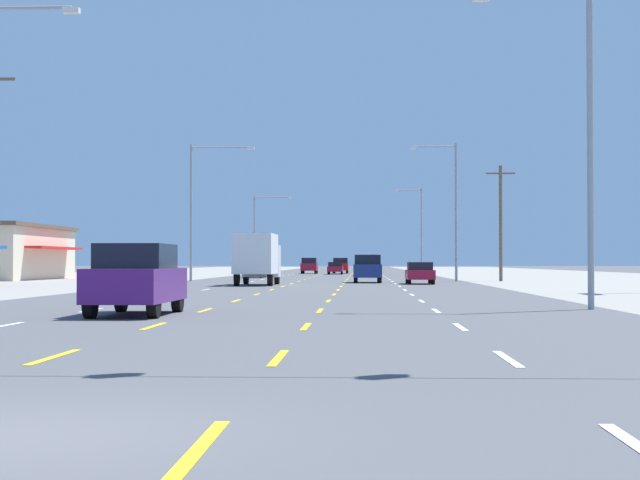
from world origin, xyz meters
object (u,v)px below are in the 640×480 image
at_px(sedan_far_left_far, 254,270).
at_px(streetlight_right_row_1, 452,203).
at_px(streetlight_left_row_2, 259,228).
at_px(suv_inner_right_midfar, 368,268).
at_px(streetlight_right_row_2, 419,225).
at_px(suv_inner_left_nearest, 136,278).
at_px(suv_inner_left_distant_a, 309,265).
at_px(suv_center_turn_distant_b, 341,265).
at_px(streetlight_left_row_1, 198,201).
at_px(streetlight_right_row_0, 579,124).
at_px(suv_inner_right_farther, 368,266).
at_px(sedan_center_turn_farthest, 335,268).
at_px(box_truck_inner_left_near, 257,256).
at_px(sedan_far_right_mid, 420,273).

distance_m(sedan_far_left_far, streetlight_right_row_1, 24.17).
relative_size(sedan_far_left_far, streetlight_left_row_2, 0.47).
relative_size(suv_inner_right_midfar, streetlight_right_row_2, 0.47).
height_order(suv_inner_left_nearest, suv_inner_left_distant_a, same).
height_order(suv_inner_right_midfar, streetlight_right_row_1, streetlight_right_row_1).
distance_m(suv_center_turn_distant_b, streetlight_left_row_1, 53.51).
distance_m(streetlight_right_row_0, streetlight_left_row_2, 92.56).
distance_m(sedan_far_left_far, suv_inner_right_farther, 20.15).
bearing_deg(streetlight_left_row_2, suv_inner_left_distant_a, 32.52).
distance_m(streetlight_left_row_1, streetlight_left_row_2, 45.26).
height_order(suv_inner_right_farther, streetlight_left_row_1, streetlight_left_row_1).
distance_m(suv_inner_left_distant_a, suv_center_turn_distant_b, 5.04).
bearing_deg(streetlight_left_row_2, streetlight_right_row_2, 0.00).
distance_m(suv_inner_right_farther, streetlight_right_row_0, 79.30).
bearing_deg(sedan_center_turn_farthest, suv_inner_left_distant_a, 116.33).
relative_size(sedan_far_left_far, streetlight_right_row_1, 0.43).
distance_m(suv_inner_left_nearest, box_truck_inner_left_near, 35.99).
relative_size(suv_inner_left_nearest, suv_inner_left_distant_a, 1.00).
distance_m(box_truck_inner_left_near, suv_center_turn_distant_b, 65.61).
xyz_separation_m(sedan_center_turn_farthest, streetlight_right_row_1, (10.03, -42.13, 5.22)).
relative_size(suv_inner_left_distant_a, streetlight_right_row_1, 0.47).
xyz_separation_m(box_truck_inner_left_near, sedan_far_right_mid, (10.51, 3.79, -1.08)).
distance_m(sedan_center_turn_farthest, streetlight_right_row_2, 11.70).
bearing_deg(box_truck_inner_left_near, suv_inner_right_farther, 81.21).
xyz_separation_m(box_truck_inner_left_near, sedan_far_left_far, (-3.36, 29.66, -1.08)).
bearing_deg(streetlight_right_row_2, streetlight_right_row_1, -90.02).
bearing_deg(streetlight_left_row_1, streetlight_right_row_2, 66.70).
relative_size(suv_inner_left_nearest, streetlight_right_row_2, 0.47).
bearing_deg(box_truck_inner_left_near, sedan_far_left_far, 96.46).
bearing_deg(streetlight_right_row_0, streetlight_right_row_2, 89.97).
relative_size(suv_center_turn_distant_b, streetlight_right_row_1, 0.47).
xyz_separation_m(sedan_far_left_far, streetlight_left_row_1, (-2.61, -16.52, 5.40)).
relative_size(sedan_far_left_far, sedan_center_turn_farthest, 1.00).
xyz_separation_m(sedan_far_left_far, suv_center_turn_distant_b, (7.23, 35.83, 0.27)).
height_order(box_truck_inner_left_near, sedan_far_left_far, box_truck_inner_left_near).
height_order(suv_inner_right_farther, streetlight_right_row_2, streetlight_right_row_2).
relative_size(suv_center_turn_distant_b, streetlight_left_row_2, 0.51).
bearing_deg(streetlight_right_row_1, streetlight_left_row_2, 113.25).
bearing_deg(streetlight_right_row_2, suv_inner_right_midfar, -97.33).
bearing_deg(box_truck_inner_left_near, streetlight_left_row_2, 95.82).
relative_size(streetlight_left_row_2, streetlight_right_row_2, 0.92).
bearing_deg(streetlight_right_row_1, box_truck_inner_left_near, -135.76).
relative_size(sedan_far_right_mid, suv_center_turn_distant_b, 0.92).
bearing_deg(suv_inner_left_distant_a, suv_center_turn_distant_b, 40.54).
distance_m(sedan_center_turn_farthest, streetlight_left_row_1, 43.51).
bearing_deg(sedan_far_right_mid, suv_inner_left_distant_a, 100.17).
xyz_separation_m(suv_inner_right_midfar, streetlight_right_row_1, (6.45, 4.98, 4.95)).
xyz_separation_m(suv_inner_left_nearest, suv_inner_right_midfar, (6.65, 44.14, 0.00)).
height_order(suv_inner_right_farther, streetlight_right_row_1, streetlight_right_row_1).
relative_size(box_truck_inner_left_near, streetlight_right_row_2, 0.69).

